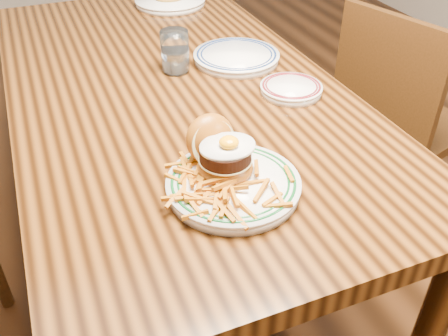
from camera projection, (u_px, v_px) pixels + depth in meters
name	position (u px, v px, depth m)	size (l,w,h in m)	color
floor	(184.00, 268.00, 1.81)	(6.00, 6.00, 0.00)	black
table	(173.00, 109.00, 1.42)	(0.85, 1.60, 0.75)	black
chair_right	(396.00, 118.00, 1.77)	(0.49, 0.49, 0.85)	#3D200C
main_plate	(229.00, 173.00, 0.97)	(0.26, 0.28, 0.13)	white
side_plate	(291.00, 88.00, 1.30)	(0.16, 0.16, 0.02)	white
rear_plate	(236.00, 56.00, 1.46)	(0.25, 0.25, 0.03)	white
water_glass	(175.00, 54.00, 1.39)	(0.08, 0.08, 0.12)	white
far_plate	(170.00, 1.00, 1.87)	(0.26, 0.26, 0.05)	white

